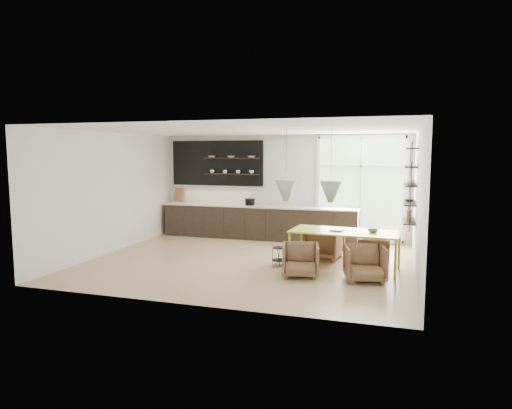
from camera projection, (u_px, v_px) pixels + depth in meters
name	position (u px, v px, depth m)	size (l,w,h in m)	color
room	(287.00, 193.00, 10.81)	(7.02, 6.01, 2.91)	tan
kitchen_run	(255.00, 217.00, 12.80)	(5.54, 0.69, 2.75)	black
right_shelving	(410.00, 187.00, 10.04)	(0.26, 1.22, 1.90)	black
dining_table	(345.00, 234.00, 9.40)	(2.27, 1.15, 0.80)	#AAAF22
armchair_back_left	(325.00, 243.00, 10.43)	(0.75, 0.77, 0.71)	brown
armchair_back_right	(374.00, 250.00, 9.94)	(0.64, 0.66, 0.60)	brown
armchair_front_left	(300.00, 260.00, 8.91)	(0.69, 0.71, 0.65)	brown
armchair_front_right	(365.00, 263.00, 8.58)	(0.73, 0.75, 0.68)	brown
wire_stool	(279.00, 254.00, 9.81)	(0.31, 0.31, 0.39)	black
table_book	(331.00, 229.00, 9.52)	(0.25, 0.34, 0.03)	white
table_bowl	(373.00, 231.00, 9.23)	(0.21, 0.21, 0.06)	#537749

